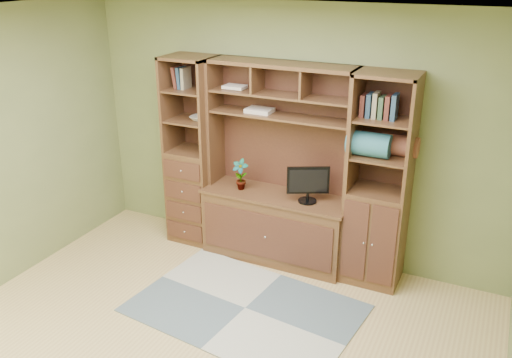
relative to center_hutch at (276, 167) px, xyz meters
The scene contains 11 objects.
room 1.76m from the center_hutch, 87.96° to the right, with size 4.60×4.10×2.64m.
center_hutch is the anchor object (origin of this frame).
left_tower 1.00m from the center_hutch, behind, with size 0.50×0.45×2.05m, color #54331D.
right_tower 1.03m from the center_hutch, ahead, with size 0.55×0.45×2.05m, color #54331D.
rug 1.41m from the center_hutch, 82.41° to the right, with size 1.97×1.32×0.01m, color gray.
monitor 0.36m from the center_hutch, ahead, with size 0.41×0.18×0.51m, color black.
orchid 0.41m from the center_hutch, behind, with size 0.17×0.12×0.33m, color #9B5834.
magazines 0.59m from the center_hutch, 158.38° to the left, with size 0.26×0.19×0.04m, color beige.
bowl 0.98m from the center_hutch, behind, with size 0.19×0.19×0.05m, color beige.
blanket_teal 0.99m from the center_hutch, ahead, with size 0.38×0.22×0.22m, color #2C6775.
blanket_red 1.22m from the center_hutch, ahead, with size 0.34×0.19×0.19m, color brown.
Camera 1 is at (1.93, -2.91, 2.95)m, focal length 38.00 mm.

